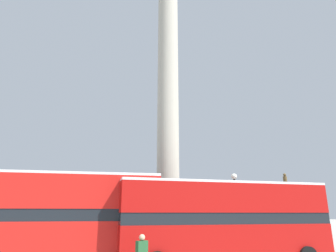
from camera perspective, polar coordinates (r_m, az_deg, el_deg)
monument_column at (r=22.08m, az=0.00°, el=-6.50°), size 6.13×6.13×23.44m
bus_a at (r=16.18m, az=-22.92°, el=-15.46°), size 11.28×3.19×4.47m
bus_b at (r=16.53m, az=10.57°, el=-16.95°), size 11.02×3.05×4.16m
equestrian_statue at (r=30.90m, az=22.20°, el=-16.62°), size 4.42×4.00×6.26m
street_lamp at (r=19.45m, az=12.89°, el=-16.00°), size 0.36×0.36×4.99m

